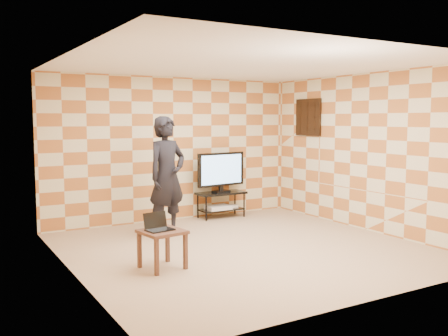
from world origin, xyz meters
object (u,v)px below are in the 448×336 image
(side_table, at_px, (162,237))
(tv, at_px, (221,170))
(tv_stand, at_px, (221,199))
(person, at_px, (167,177))

(side_table, bearing_deg, tv, 47.40)
(tv, relative_size, side_table, 1.83)
(tv_stand, distance_m, person, 1.88)
(tv_stand, bearing_deg, tv, -97.12)
(side_table, distance_m, person, 1.90)
(side_table, xyz_separation_m, person, (0.79, 1.63, 0.57))
(tv, bearing_deg, person, -149.69)
(side_table, height_order, person, person)
(tv_stand, height_order, side_table, same)
(tv_stand, bearing_deg, side_table, -132.57)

